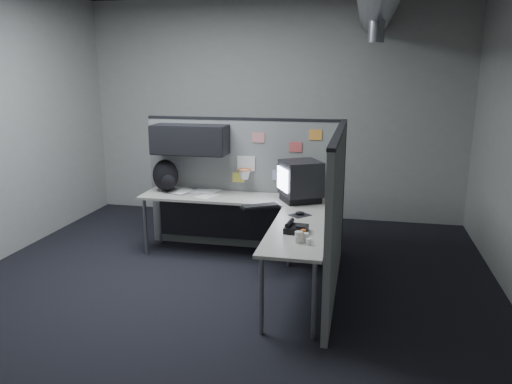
% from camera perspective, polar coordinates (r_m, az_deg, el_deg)
% --- Properties ---
extents(room, '(5.62, 5.62, 3.22)m').
position_cam_1_polar(room, '(4.61, 2.64, 12.65)').
color(room, black).
rests_on(room, ground).
extents(partition_back, '(2.44, 0.42, 1.63)m').
position_cam_1_polar(partition_back, '(6.10, -3.05, 2.53)').
color(partition_back, slate).
rests_on(partition_back, ground).
extents(partition_right, '(0.07, 2.23, 1.63)m').
position_cam_1_polar(partition_right, '(4.95, 9.11, -2.42)').
color(partition_right, slate).
rests_on(partition_right, ground).
extents(desk, '(2.31, 2.11, 0.73)m').
position_cam_1_polar(desk, '(5.60, -0.47, -2.53)').
color(desk, '#A6A196').
rests_on(desk, ground).
extents(monitor, '(0.56, 0.56, 0.47)m').
position_cam_1_polar(monitor, '(5.64, 5.11, 1.29)').
color(monitor, black).
rests_on(monitor, desk).
extents(keyboard, '(0.44, 0.36, 0.04)m').
position_cam_1_polar(keyboard, '(5.39, 0.48, -1.68)').
color(keyboard, black).
rests_on(keyboard, desk).
extents(mouse, '(0.25, 0.25, 0.04)m').
position_cam_1_polar(mouse, '(5.15, 5.03, -2.52)').
color(mouse, black).
rests_on(mouse, desk).
extents(phone, '(0.22, 0.23, 0.10)m').
position_cam_1_polar(phone, '(4.62, 4.57, -4.13)').
color(phone, black).
rests_on(phone, desk).
extents(bottles, '(0.14, 0.18, 0.09)m').
position_cam_1_polar(bottles, '(4.38, 5.47, -5.20)').
color(bottles, silver).
rests_on(bottles, desk).
extents(cup, '(0.09, 0.09, 0.10)m').
position_cam_1_polar(cup, '(4.35, 4.91, -5.14)').
color(cup, beige).
rests_on(cup, desk).
extents(papers, '(0.73, 0.65, 0.02)m').
position_cam_1_polar(papers, '(6.18, -7.20, 0.12)').
color(papers, white).
rests_on(papers, desk).
extents(backpack, '(0.38, 0.34, 0.39)m').
position_cam_1_polar(backpack, '(6.20, -10.28, 1.80)').
color(backpack, black).
rests_on(backpack, desk).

